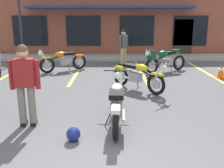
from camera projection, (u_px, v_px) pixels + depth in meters
The scene contains 12 objects.
ground_plane at pixel (109, 99), 6.95m from camera, with size 80.00×80.00×0.00m, color #515154.
sidewalk_kerb at pixel (111, 57), 13.97m from camera, with size 22.00×1.80×0.14m, color #A8A59E.
brick_storefront_building at pixel (112, 24), 17.47m from camera, with size 15.47×6.93×3.55m.
painted_stall_lines at pixel (110, 72), 10.50m from camera, with size 8.03×4.80×0.01m.
motorcycle_foreground_classic at pixel (118, 102), 5.24m from camera, with size 0.66×2.11×0.98m.
motorcycle_black_cruiser at pixel (165, 59), 10.29m from camera, with size 1.90×1.29×0.98m.
motorcycle_blue_standard at pixel (64, 60), 10.48m from camera, with size 1.83×1.41×0.98m.
motorcycle_orange_scrambler at pixel (139, 75), 7.70m from camera, with size 1.61×1.69×0.98m.
person_in_black_shirt at pixel (125, 45), 11.69m from camera, with size 0.46×0.52×1.68m.
person_near_building at pixel (26, 81), 4.99m from camera, with size 0.61×0.30×1.68m.
helmet_on_pavement at pixel (74, 134), 4.56m from camera, with size 0.26×0.26×0.26m.
traffic_cone at pixel (222, 71), 9.30m from camera, with size 0.34×0.34×0.53m.
Camera 1 is at (0.11, -3.12, 2.16)m, focal length 40.44 mm.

